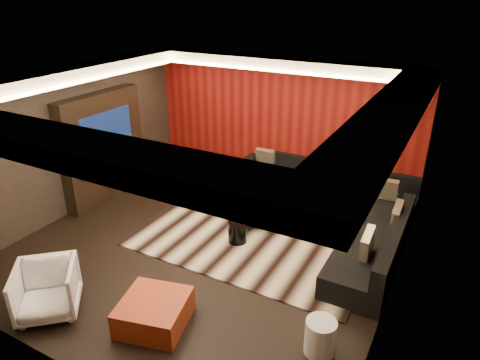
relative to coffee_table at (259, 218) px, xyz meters
The scene contains 26 objects.
floor 1.15m from the coffee_table, 113.14° to the right, with size 6.00×6.00×0.02m, color black.
ceiling 2.93m from the coffee_table, 113.14° to the right, with size 6.00×6.00×0.02m, color silver.
wall_back 2.38m from the coffee_table, 103.00° to the left, with size 6.00×0.02×2.80m, color black.
wall_left 3.84m from the coffee_table, 163.04° to the right, with size 0.02×6.00×2.80m, color black.
wall_right 3.05m from the coffee_table, 22.42° to the right, with size 0.02×6.00×2.80m, color black.
red_feature_wall 2.35m from the coffee_table, 103.26° to the left, with size 5.98×0.05×2.78m, color #6B0C0A.
soffit_back 3.09m from the coffee_table, 105.34° to the left, with size 6.00×0.60×0.22m, color silver.
soffit_front 4.58m from the coffee_table, 96.85° to the right, with size 6.00×0.60×0.22m, color silver.
soffit_left 4.20m from the coffee_table, 161.48° to the right, with size 0.60×4.80×0.22m, color silver.
soffit_right 3.58m from the coffee_table, 25.15° to the right, with size 0.60×4.80×0.22m, color silver.
cove_back 2.84m from the coffee_table, 109.08° to the left, with size 4.80×0.08×0.04m, color #FFD899.
cove_front 4.25m from the coffee_table, 97.52° to the right, with size 4.80×0.08×0.04m, color #FFD899.
cove_left 3.90m from the coffee_table, 159.41° to the right, with size 0.08×4.80×0.04m, color #FFD899.
cove_right 3.31m from the coffee_table, 28.95° to the right, with size 0.08×4.80×0.04m, color #FFD899.
tv_surround 3.48m from the coffee_table, behind, with size 0.30×2.00×2.20m, color black.
tv_screen 3.44m from the coffee_table, behind, with size 0.04×1.30×0.80m, color black.
tv_shelf 3.23m from the coffee_table, behind, with size 0.04×1.60×0.04m, color black.
rug 0.38m from the coffee_table, 62.34° to the right, with size 4.00×3.00×0.02m, color beige.
coffee_table is the anchor object (origin of this frame).
drum_stool 0.76m from the coffee_table, 93.26° to the right, with size 0.32×0.32×0.38m, color black.
striped_pouf 1.84m from the coffee_table, 149.56° to the left, with size 0.65×0.65×0.36m, color #C0AD95.
white_side_table 3.16m from the coffee_table, 50.32° to the right, with size 0.37×0.37×0.47m, color white.
orange_ottoman 3.00m from the coffee_table, 91.02° to the right, with size 0.83×0.83×0.37m, color #A82E15.
armchair 3.79m from the coffee_table, 112.61° to the right, with size 0.77×0.79×0.72m, color white.
sectional_sofa 1.52m from the coffee_table, 32.23° to the left, with size 3.65×3.50×0.75m.
throw_pillows 1.67m from the coffee_table, 32.52° to the left, with size 3.29×2.77×0.50m.
Camera 1 is at (3.47, -5.25, 4.07)m, focal length 32.00 mm.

